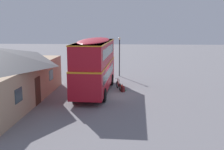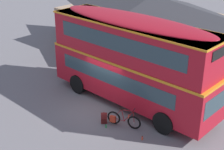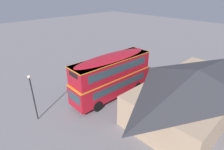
{
  "view_description": "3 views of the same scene",
  "coord_description": "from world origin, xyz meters",
  "px_view_note": "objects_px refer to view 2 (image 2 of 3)",
  "views": [
    {
      "loc": [
        -22.8,
        -1.57,
        6.02
      ],
      "look_at": [
        1.76,
        -0.02,
        1.43
      ],
      "focal_mm": 43.9,
      "sensor_mm": 36.0,
      "label": 1
    },
    {
      "loc": [
        10.53,
        -11.15,
        8.82
      ],
      "look_at": [
        0.52,
        0.28,
        1.94
      ],
      "focal_mm": 52.82,
      "sensor_mm": 36.0,
      "label": 2
    },
    {
      "loc": [
        13.37,
        14.26,
        11.07
      ],
      "look_at": [
        0.17,
        0.72,
        2.13
      ],
      "focal_mm": 29.36,
      "sensor_mm": 36.0,
      "label": 3
    }
  ],
  "objects_px": {
    "double_decker_bus": "(132,58)",
    "backpack_on_ground": "(104,118)",
    "touring_bicycle": "(122,119)",
    "water_bottle_red_squeeze": "(142,138)",
    "water_bottle_green_metal": "(106,126)"
  },
  "relations": [
    {
      "from": "water_bottle_red_squeeze",
      "to": "water_bottle_green_metal",
      "type": "relative_size",
      "value": 1.01
    },
    {
      "from": "double_decker_bus",
      "to": "backpack_on_ground",
      "type": "relative_size",
      "value": 17.65
    },
    {
      "from": "double_decker_bus",
      "to": "water_bottle_green_metal",
      "type": "relative_size",
      "value": 46.87
    },
    {
      "from": "touring_bicycle",
      "to": "water_bottle_green_metal",
      "type": "xyz_separation_m",
      "value": [
        -0.5,
        -0.64,
        -0.27
      ]
    },
    {
      "from": "backpack_on_ground",
      "to": "water_bottle_green_metal",
      "type": "bearing_deg",
      "value": -36.23
    },
    {
      "from": "double_decker_bus",
      "to": "backpack_on_ground",
      "type": "height_order",
      "value": "double_decker_bus"
    },
    {
      "from": "double_decker_bus",
      "to": "water_bottle_green_metal",
      "type": "distance_m",
      "value": 3.79
    },
    {
      "from": "touring_bicycle",
      "to": "backpack_on_ground",
      "type": "relative_size",
      "value": 3.06
    },
    {
      "from": "water_bottle_red_squeeze",
      "to": "water_bottle_green_metal",
      "type": "xyz_separation_m",
      "value": [
        -1.89,
        -0.36,
        -0.0
      ]
    },
    {
      "from": "touring_bicycle",
      "to": "water_bottle_red_squeeze",
      "type": "xyz_separation_m",
      "value": [
        1.4,
        -0.28,
        -0.27
      ]
    },
    {
      "from": "touring_bicycle",
      "to": "water_bottle_red_squeeze",
      "type": "bearing_deg",
      "value": -11.25
    },
    {
      "from": "touring_bicycle",
      "to": "backpack_on_ground",
      "type": "height_order",
      "value": "touring_bicycle"
    },
    {
      "from": "double_decker_bus",
      "to": "backpack_on_ground",
      "type": "bearing_deg",
      "value": -83.69
    },
    {
      "from": "double_decker_bus",
      "to": "water_bottle_red_squeeze",
      "type": "height_order",
      "value": "double_decker_bus"
    },
    {
      "from": "touring_bicycle",
      "to": "water_bottle_green_metal",
      "type": "relative_size",
      "value": 8.14
    }
  ]
}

